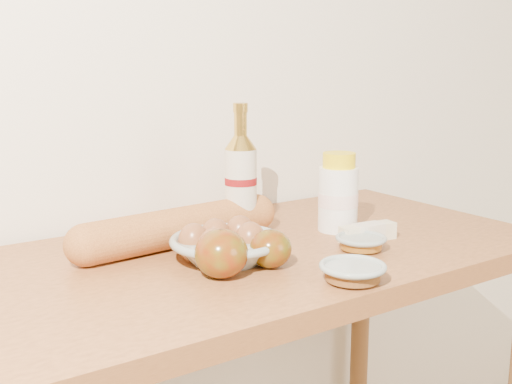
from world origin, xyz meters
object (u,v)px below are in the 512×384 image
Objects in this scene: bourbon_bottle at (241,182)px; cream_bottle at (338,195)px; egg_bowl at (225,245)px; baguette at (179,227)px; table at (247,311)px.

bourbon_bottle is 1.63× the size of cream_bottle.
cream_bottle is 0.32m from egg_bowl.
bourbon_bottle is 1.31× the size of egg_bowl.
baguette is (-0.15, -0.01, -0.07)m from bourbon_bottle.
baguette is (-0.09, 0.10, 0.16)m from table.
egg_bowl is at bearing -171.41° from cream_bottle.
egg_bowl is (-0.31, -0.05, -0.05)m from cream_bottle.
table is at bearing -176.26° from cream_bottle.
cream_bottle is at bearing 8.42° from egg_bowl.
bourbon_bottle is 0.20m from egg_bowl.
egg_bowl is at bearing -83.75° from baguette.
cream_bottle is (0.24, 0.02, 0.20)m from table.
egg_bowl reaches higher than table.
cream_bottle is 0.36× the size of baguette.
cream_bottle is 0.81× the size of egg_bowl.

